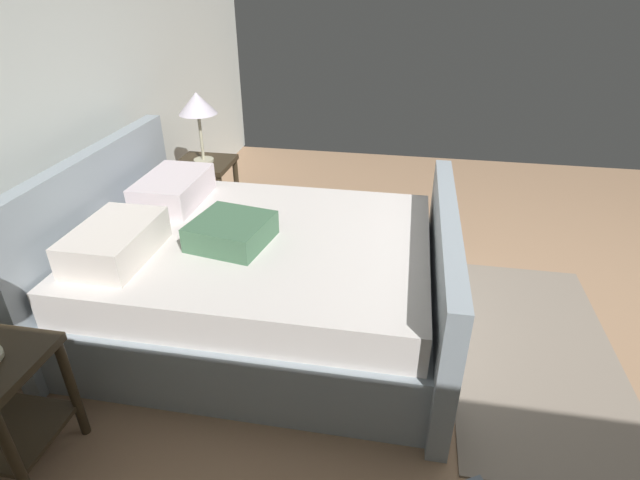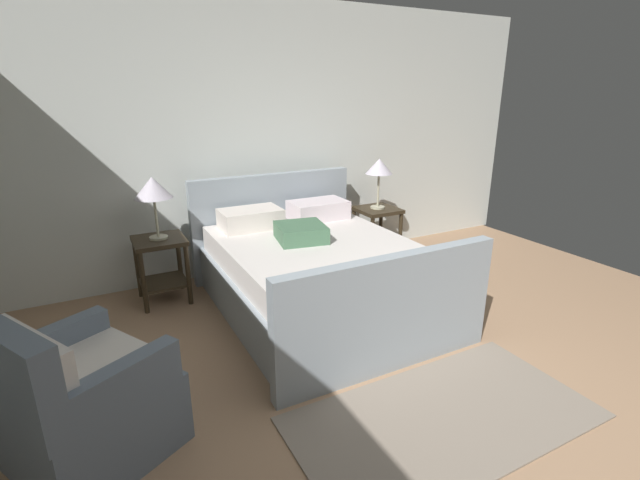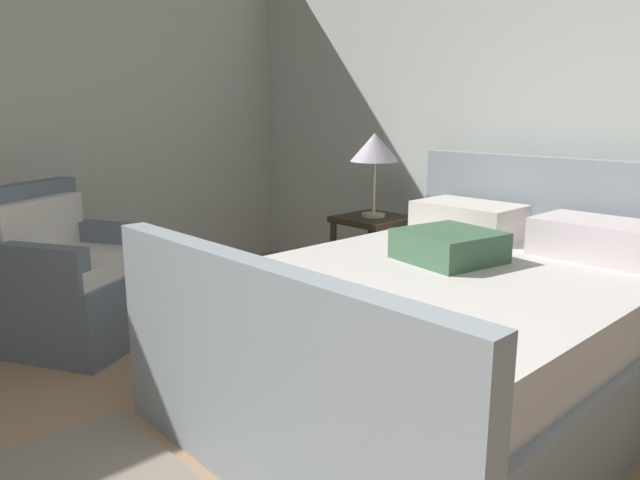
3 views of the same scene
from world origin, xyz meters
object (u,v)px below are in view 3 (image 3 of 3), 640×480
(bed, at_px, (450,327))
(table_lamp_left, at_px, (375,149))
(armchair, at_px, (69,283))
(nightstand_left, at_px, (373,245))

(bed, relative_size, table_lamp_left, 3.91)
(bed, distance_m, armchair, 2.12)
(nightstand_left, xyz_separation_m, table_lamp_left, (-0.00, 0.00, 0.64))
(bed, xyz_separation_m, table_lamp_left, (-1.17, 0.80, 0.70))
(table_lamp_left, distance_m, armchair, 2.04)
(bed, height_order, nightstand_left, bed)
(bed, bearing_deg, armchair, -152.36)
(bed, relative_size, armchair, 2.19)
(armchair, bearing_deg, table_lamp_left, 68.32)
(bed, distance_m, nightstand_left, 1.42)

